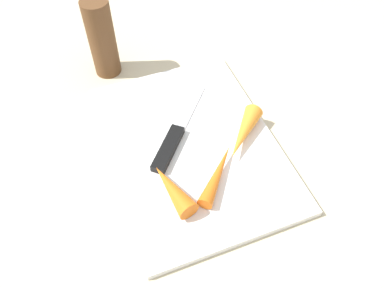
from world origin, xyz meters
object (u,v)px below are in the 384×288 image
at_px(carrot_shortest, 172,189).
at_px(pepper_grinder, 102,39).
at_px(cutting_board, 192,146).
at_px(knife, 171,143).
at_px(carrot_longest, 218,174).
at_px(carrot_medium, 243,133).

distance_m(carrot_shortest, pepper_grinder, 0.31).
distance_m(cutting_board, pepper_grinder, 0.26).
bearing_deg(pepper_grinder, knife, 12.85).
xyz_separation_m(carrot_longest, pepper_grinder, (-0.31, -0.10, 0.05)).
xyz_separation_m(knife, carrot_shortest, (0.09, -0.03, 0.01)).
bearing_deg(carrot_medium, cutting_board, -58.85).
bearing_deg(carrot_medium, knife, -59.69).
distance_m(knife, carrot_shortest, 0.09).
bearing_deg(knife, pepper_grinder, 53.66).
bearing_deg(knife, cutting_board, -66.15).
distance_m(carrot_medium, pepper_grinder, 0.31).
distance_m(cutting_board, knife, 0.04).
xyz_separation_m(carrot_longest, carrot_shortest, (0.00, -0.07, 0.00)).
xyz_separation_m(carrot_medium, pepper_grinder, (-0.25, -0.16, 0.05)).
relative_size(knife, carrot_shortest, 1.82).
xyz_separation_m(knife, pepper_grinder, (-0.22, -0.05, 0.06)).
xyz_separation_m(cutting_board, pepper_grinder, (-0.23, -0.08, 0.07)).
distance_m(carrot_longest, carrot_medium, 0.09).
relative_size(knife, carrot_longest, 1.47).
distance_m(cutting_board, carrot_medium, 0.09).
xyz_separation_m(cutting_board, carrot_longest, (0.07, 0.01, 0.02)).
bearing_deg(cutting_board, knife, -106.96).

